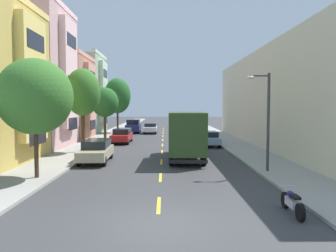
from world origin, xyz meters
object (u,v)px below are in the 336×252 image
at_px(street_tree_farthest, 117,96).
at_px(parked_hatchback_forest, 198,130).
at_px(street_tree_second, 83,93).
at_px(moving_white_sedan, 150,128).
at_px(parked_wagon_red, 122,135).
at_px(parked_wagon_champagne, 96,150).
at_px(street_tree_third, 105,102).
at_px(parked_pickup_burgundy, 187,123).
at_px(parked_sedan_sky, 208,138).
at_px(parked_motorcycle, 292,203).
at_px(street_tree_nearest, 35,97).
at_px(street_lamp, 265,113).
at_px(parked_suv_navy, 133,126).
at_px(delivery_box_truck, 186,133).

xyz_separation_m(street_tree_farthest, parked_hatchback_forest, (10.86, -4.13, -4.54)).
xyz_separation_m(street_tree_second, moving_white_sedan, (4.60, 20.02, -4.18)).
relative_size(parked_wagon_red, parked_wagon_champagne, 0.99).
bearing_deg(street_tree_third, parked_pickup_burgundy, 65.56).
bearing_deg(parked_wagon_champagne, parked_sedan_sky, 45.37).
height_order(parked_pickup_burgundy, parked_motorcycle, parked_pickup_burgundy).
relative_size(street_tree_nearest, parked_sedan_sky, 1.36).
xyz_separation_m(street_tree_second, parked_pickup_burgundy, (10.73, 33.50, -4.10)).
xyz_separation_m(street_lamp, parked_suv_navy, (-10.20, 28.99, -2.44)).
bearing_deg(parked_sedan_sky, street_lamp, -83.51).
height_order(parked_suv_navy, parked_sedan_sky, parked_suv_navy).
height_order(street_tree_third, delivery_box_truck, street_tree_third).
relative_size(parked_pickup_burgundy, parked_wagon_champagne, 1.12).
bearing_deg(street_tree_second, parked_wagon_red, 74.09).
distance_m(parked_hatchback_forest, parked_suv_navy, 10.11).
relative_size(street_tree_second, street_tree_farthest, 0.88).
bearing_deg(parked_sedan_sky, street_tree_third, 154.73).
xyz_separation_m(parked_suv_navy, moving_white_sedan, (2.47, -0.72, -0.24)).
distance_m(street_tree_third, parked_motorcycle, 27.95).
bearing_deg(delivery_box_truck, parked_hatchback_forest, 81.96).
xyz_separation_m(parked_hatchback_forest, parked_suv_navy, (-8.74, 5.09, 0.23)).
height_order(parked_wagon_red, parked_wagon_champagne, same).
bearing_deg(parked_suv_navy, parked_motorcycle, -76.00).
distance_m(parked_sedan_sky, parked_motorcycle, 20.23).
distance_m(street_tree_second, parked_suv_navy, 21.21).
height_order(street_tree_third, parked_wagon_champagne, street_tree_third).
relative_size(parked_suv_navy, parked_motorcycle, 2.35).
distance_m(delivery_box_truck, parked_hatchback_forest, 19.14).
bearing_deg(parked_suv_navy, street_tree_third, -101.09).
height_order(street_tree_nearest, street_tree_farthest, street_tree_farthest).
distance_m(street_tree_third, delivery_box_truck, 15.68).
bearing_deg(parked_sedan_sky, moving_white_sedan, 112.25).
bearing_deg(street_tree_third, street_tree_nearest, -90.00).
bearing_deg(parked_motorcycle, street_tree_second, 125.81).
bearing_deg(street_tree_second, street_lamp, -33.83).
bearing_deg(parked_sedan_sky, parked_wagon_red, 161.91).
bearing_deg(parked_wagon_red, delivery_box_truck, -61.02).
distance_m(street_tree_nearest, moving_white_sedan, 30.47).
bearing_deg(parked_hatchback_forest, moving_white_sedan, 145.12).
relative_size(street_lamp, parked_pickup_burgundy, 1.04).
distance_m(street_tree_second, parked_pickup_burgundy, 35.42).
height_order(parked_hatchback_forest, parked_sedan_sky, parked_hatchback_forest).
height_order(street_tree_farthest, parked_suv_navy, street_tree_farthest).
height_order(delivery_box_truck, parked_pickup_burgundy, delivery_box_truck).
xyz_separation_m(parked_suv_navy, parked_motorcycle, (9.02, -36.19, -0.58)).
xyz_separation_m(street_tree_farthest, moving_white_sedan, (4.60, 0.24, -4.54)).
xyz_separation_m(street_lamp, delivery_box_truck, (-4.13, 4.99, -1.50)).
bearing_deg(street_lamp, street_tree_nearest, -172.46).
distance_m(parked_pickup_burgundy, parked_wagon_champagne, 38.77).
bearing_deg(delivery_box_truck, parked_wagon_red, 118.98).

